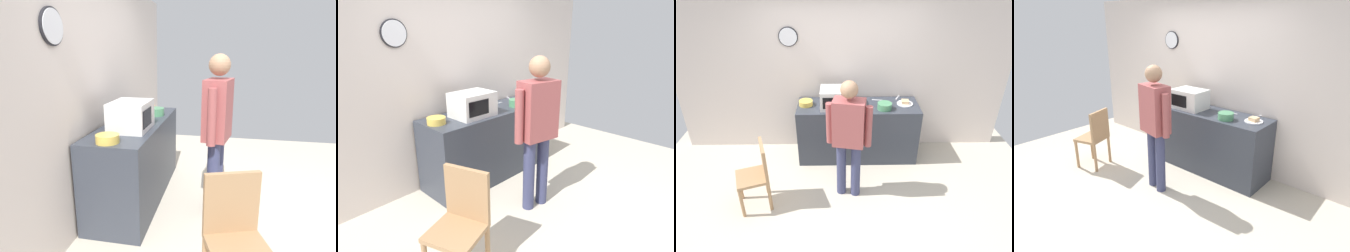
# 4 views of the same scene
# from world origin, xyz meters

# --- Properties ---
(ground_plane) EXTENTS (6.00, 6.00, 0.00)m
(ground_plane) POSITION_xyz_m (0.00, 0.00, 0.00)
(ground_plane) COLOR beige
(back_wall) EXTENTS (5.40, 0.13, 2.60)m
(back_wall) POSITION_xyz_m (-0.00, 1.60, 1.30)
(back_wall) COLOR silver
(back_wall) RESTS_ON ground_plane
(kitchen_counter) EXTENTS (1.90, 0.62, 0.94)m
(kitchen_counter) POSITION_xyz_m (0.25, 1.22, 0.47)
(kitchen_counter) COLOR #333842
(kitchen_counter) RESTS_ON ground_plane
(microwave) EXTENTS (0.50, 0.39, 0.30)m
(microwave) POSITION_xyz_m (-0.08, 1.17, 1.09)
(microwave) COLOR silver
(microwave) RESTS_ON kitchen_counter
(sandwich_plate) EXTENTS (0.25, 0.25, 0.07)m
(sandwich_plate) POSITION_xyz_m (0.99, 1.25, 0.96)
(sandwich_plate) COLOR white
(sandwich_plate) RESTS_ON kitchen_counter
(salad_bowl) EXTENTS (0.22, 0.22, 0.10)m
(salad_bowl) POSITION_xyz_m (0.64, 1.08, 0.99)
(salad_bowl) COLOR #4C8E60
(salad_bowl) RESTS_ON kitchen_counter
(cereal_bowl) EXTENTS (0.21, 0.21, 0.08)m
(cereal_bowl) POSITION_xyz_m (-0.57, 1.24, 0.98)
(cereal_bowl) COLOR gold
(cereal_bowl) RESTS_ON kitchen_counter
(fork_utensil) EXTENTS (0.09, 0.16, 0.01)m
(fork_utensil) POSITION_xyz_m (0.91, 1.49, 0.94)
(fork_utensil) COLOR silver
(fork_utensil) RESTS_ON kitchen_counter
(spoon_utensil) EXTENTS (0.17, 0.05, 0.01)m
(spoon_utensil) POSITION_xyz_m (0.57, 1.39, 0.94)
(spoon_utensil) COLOR silver
(spoon_utensil) RESTS_ON kitchen_counter
(person_standing) EXTENTS (0.58, 0.31, 1.72)m
(person_standing) POSITION_xyz_m (0.07, 0.28, 1.01)
(person_standing) COLOR #373B60
(person_standing) RESTS_ON ground_plane
(wooden_chair) EXTENTS (0.51, 0.51, 0.94)m
(wooden_chair) POSITION_xyz_m (-1.12, 0.10, 0.52)
(wooden_chair) COLOR #A87F56
(wooden_chair) RESTS_ON ground_plane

